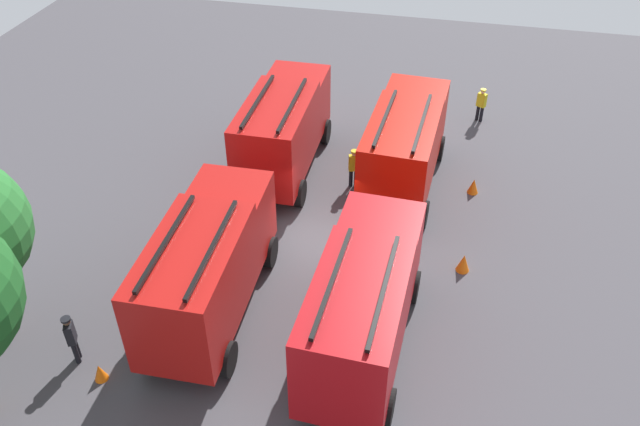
{
  "coord_description": "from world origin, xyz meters",
  "views": [
    {
      "loc": [
        -18.03,
        -4.11,
        15.72
      ],
      "look_at": [
        0.0,
        0.0,
        1.4
      ],
      "focal_mm": 36.48,
      "sensor_mm": 36.0,
      "label": 1
    }
  ],
  "objects_px": {
    "firefighter_0": "(481,103)",
    "firefighter_1": "(72,337)",
    "fire_truck_1": "(405,144)",
    "traffic_cone_0": "(473,186)",
    "fire_truck_2": "(208,263)",
    "firefighter_2": "(354,166)",
    "traffic_cone_2": "(100,372)",
    "fire_truck_0": "(364,301)",
    "traffic_cone_1": "(463,263)",
    "fire_truck_3": "(284,127)"
  },
  "relations": [
    {
      "from": "firefighter_0",
      "to": "firefighter_1",
      "type": "height_order",
      "value": "firefighter_1"
    },
    {
      "from": "fire_truck_1",
      "to": "traffic_cone_0",
      "type": "relative_size",
      "value": 11.36
    },
    {
      "from": "fire_truck_2",
      "to": "firefighter_1",
      "type": "distance_m",
      "value": 4.52
    },
    {
      "from": "fire_truck_1",
      "to": "firefighter_2",
      "type": "bearing_deg",
      "value": 100.64
    },
    {
      "from": "firefighter_1",
      "to": "traffic_cone_2",
      "type": "xyz_separation_m",
      "value": [
        -0.51,
        -1.03,
        -0.73
      ]
    },
    {
      "from": "fire_truck_0",
      "to": "traffic_cone_1",
      "type": "distance_m",
      "value": 5.57
    },
    {
      "from": "firefighter_2",
      "to": "traffic_cone_0",
      "type": "height_order",
      "value": "firefighter_2"
    },
    {
      "from": "fire_truck_0",
      "to": "fire_truck_1",
      "type": "relative_size",
      "value": 1.0
    },
    {
      "from": "fire_truck_0",
      "to": "firefighter_1",
      "type": "bearing_deg",
      "value": 107.18
    },
    {
      "from": "firefighter_0",
      "to": "traffic_cone_0",
      "type": "distance_m",
      "value": 6.15
    },
    {
      "from": "firefighter_0",
      "to": "traffic_cone_1",
      "type": "xyz_separation_m",
      "value": [
        -10.97,
        0.2,
        -0.58
      ]
    },
    {
      "from": "firefighter_2",
      "to": "fire_truck_0",
      "type": "bearing_deg",
      "value": 175.63
    },
    {
      "from": "firefighter_0",
      "to": "traffic_cone_1",
      "type": "distance_m",
      "value": 10.99
    },
    {
      "from": "fire_truck_0",
      "to": "traffic_cone_0",
      "type": "height_order",
      "value": "fire_truck_0"
    },
    {
      "from": "fire_truck_2",
      "to": "traffic_cone_1",
      "type": "relative_size",
      "value": 10.53
    },
    {
      "from": "fire_truck_2",
      "to": "fire_truck_3",
      "type": "distance_m",
      "value": 8.6
    },
    {
      "from": "firefighter_0",
      "to": "traffic_cone_1",
      "type": "bearing_deg",
      "value": -151.39
    },
    {
      "from": "fire_truck_3",
      "to": "traffic_cone_0",
      "type": "distance_m",
      "value": 8.17
    },
    {
      "from": "fire_truck_2",
      "to": "traffic_cone_1",
      "type": "distance_m",
      "value": 8.96
    },
    {
      "from": "firefighter_1",
      "to": "traffic_cone_2",
      "type": "height_order",
      "value": "firefighter_1"
    },
    {
      "from": "fire_truck_3",
      "to": "traffic_cone_1",
      "type": "height_order",
      "value": "fire_truck_3"
    },
    {
      "from": "firefighter_0",
      "to": "traffic_cone_0",
      "type": "xyz_separation_m",
      "value": [
        -6.12,
        0.04,
        -0.61
      ]
    },
    {
      "from": "traffic_cone_0",
      "to": "firefighter_2",
      "type": "bearing_deg",
      "value": 97.35
    },
    {
      "from": "fire_truck_0",
      "to": "fire_truck_2",
      "type": "height_order",
      "value": "same"
    },
    {
      "from": "fire_truck_2",
      "to": "fire_truck_0",
      "type": "bearing_deg",
      "value": -97.72
    },
    {
      "from": "firefighter_1",
      "to": "traffic_cone_0",
      "type": "xyz_separation_m",
      "value": [
        11.54,
        -11.39,
        -0.7
      ]
    },
    {
      "from": "fire_truck_1",
      "to": "fire_truck_0",
      "type": "bearing_deg",
      "value": -178.0
    },
    {
      "from": "firefighter_0",
      "to": "firefighter_2",
      "type": "distance_m",
      "value": 8.35
    },
    {
      "from": "fire_truck_1",
      "to": "traffic_cone_1",
      "type": "relative_size",
      "value": 10.61
    },
    {
      "from": "firefighter_1",
      "to": "fire_truck_1",
      "type": "bearing_deg",
      "value": -152.54
    },
    {
      "from": "fire_truck_3",
      "to": "traffic_cone_1",
      "type": "relative_size",
      "value": 10.48
    },
    {
      "from": "firefighter_0",
      "to": "traffic_cone_0",
      "type": "height_order",
      "value": "firefighter_0"
    },
    {
      "from": "firefighter_2",
      "to": "traffic_cone_1",
      "type": "distance_m",
      "value": 6.37
    },
    {
      "from": "firefighter_2",
      "to": "firefighter_1",
      "type": "bearing_deg",
      "value": 132.73
    },
    {
      "from": "fire_truck_1",
      "to": "traffic_cone_1",
      "type": "xyz_separation_m",
      "value": [
        -4.5,
        -2.76,
        -1.81
      ]
    },
    {
      "from": "firefighter_0",
      "to": "firefighter_2",
      "type": "relative_size",
      "value": 0.96
    },
    {
      "from": "firefighter_0",
      "to": "traffic_cone_2",
      "type": "height_order",
      "value": "firefighter_0"
    },
    {
      "from": "fire_truck_3",
      "to": "traffic_cone_1",
      "type": "distance_m",
      "value": 9.31
    },
    {
      "from": "fire_truck_0",
      "to": "firefighter_1",
      "type": "distance_m",
      "value": 8.73
    },
    {
      "from": "fire_truck_2",
      "to": "firefighter_0",
      "type": "xyz_separation_m",
      "value": [
        14.84,
        -8.07,
        -1.22
      ]
    },
    {
      "from": "fire_truck_2",
      "to": "firefighter_0",
      "type": "relative_size",
      "value": 4.36
    },
    {
      "from": "firefighter_0",
      "to": "firefighter_1",
      "type": "xyz_separation_m",
      "value": [
        -17.65,
        11.43,
        0.09
      ]
    },
    {
      "from": "fire_truck_0",
      "to": "firefighter_0",
      "type": "relative_size",
      "value": 4.37
    },
    {
      "from": "firefighter_0",
      "to": "traffic_cone_0",
      "type": "bearing_deg",
      "value": -150.74
    },
    {
      "from": "fire_truck_1",
      "to": "firefighter_1",
      "type": "height_order",
      "value": "fire_truck_1"
    },
    {
      "from": "firefighter_2",
      "to": "traffic_cone_2",
      "type": "bearing_deg",
      "value": 137.91
    },
    {
      "from": "firefighter_1",
      "to": "traffic_cone_0",
      "type": "relative_size",
      "value": 2.8
    },
    {
      "from": "fire_truck_0",
      "to": "firefighter_0",
      "type": "distance_m",
      "value": 15.74
    },
    {
      "from": "firefighter_2",
      "to": "fire_truck_1",
      "type": "bearing_deg",
      "value": -98.56
    },
    {
      "from": "firefighter_0",
      "to": "traffic_cone_2",
      "type": "distance_m",
      "value": 20.94
    }
  ]
}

